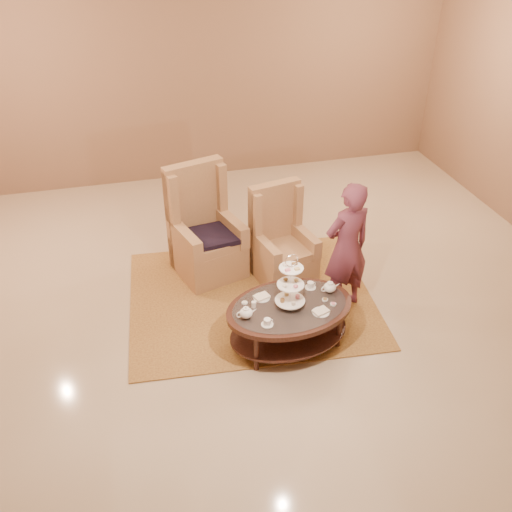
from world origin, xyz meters
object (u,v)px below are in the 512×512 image
object	(u,v)px
armchair_left	(205,238)
armchair_right	(281,248)
tea_table	(289,313)
person	(347,248)

from	to	relation	value
armchair_left	armchair_right	xyz separation A→B (m)	(0.86, -0.36, -0.07)
tea_table	armchair_left	size ratio (longest dim) A/B	1.05
armchair_right	tea_table	bearing A→B (deg)	-114.92
tea_table	person	distance (m)	0.99
armchair_left	tea_table	bearing A→B (deg)	-85.96
armchair_left	armchair_right	distance (m)	0.93
tea_table	person	world-z (taller)	person
armchair_left	person	bearing A→B (deg)	-54.90
armchair_right	person	distance (m)	0.97
armchair_right	person	bearing A→B (deg)	-67.12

